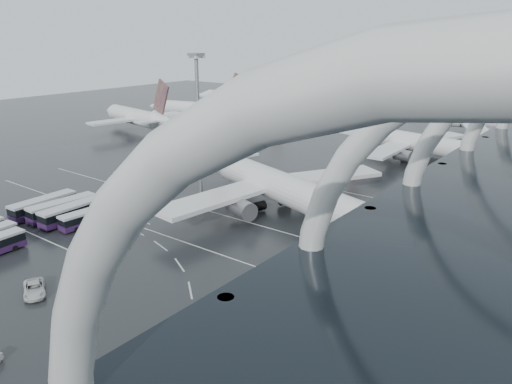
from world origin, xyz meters
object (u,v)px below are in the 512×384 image
Objects in this scene: bus_row_near_b at (62,208)px; gse_cart_belly_a at (347,227)px; airliner_gate_b at (415,143)px; bus_row_near_c at (74,212)px; bus_row_near_a at (43,205)px; van_curve_a at (34,289)px; jet_remote_mid at (200,110)px; airliner_main at (276,186)px; jet_remote_west at (138,117)px; floodlight_mast at (198,113)px; gse_cart_belly_d at (403,228)px; bus_row_near_d at (91,216)px; jet_remote_far at (244,97)px; airliner_gate_c at (481,121)px; gse_cart_belly_b at (377,207)px.

bus_row_near_b is 54.63m from gse_cart_belly_a.
bus_row_near_c is at bearing -99.98° from airliner_gate_b.
bus_row_near_a reaches higher than van_curve_a.
jet_remote_mid is 106.47m from bus_row_near_b.
bus_row_near_c is (-33.09, -87.40, -2.64)m from airliner_gate_b.
airliner_main is 39.16m from bus_row_near_c.
floodlight_mast is at bearing 157.93° from jet_remote_west.
bus_row_near_b is 6.86× the size of gse_cart_belly_d.
airliner_main is at bearing -168.36° from gse_cart_belly_d.
airliner_gate_b is at bearing 99.77° from gse_cart_belly_a.
bus_row_near_a is at bearing 103.11° from jet_remote_mid.
airliner_main reaches higher than bus_row_near_c.
airliner_gate_b reaches higher than bus_row_near_d.
airliner_main is at bearing 107.69° from jet_remote_far.
gse_cart_belly_d is at bearing -60.20° from airliner_gate_b.
bus_row_near_b is at bearing -118.87° from airliner_gate_c.
airliner_gate_b is 3.76× the size of bus_row_near_c.
gse_cart_belly_b is (51.33, 42.22, -1.14)m from bus_row_near_a.
jet_remote_mid reaches higher than gse_cart_belly_b.
bus_row_near_a is 33.60m from van_curve_a.
jet_remote_mid is 3.33× the size of bus_row_near_a.
bus_row_near_d is at bearing 94.31° from jet_remote_far.
bus_row_near_b is 1.00× the size of bus_row_near_c.
airliner_gate_c is 26.43× the size of gse_cart_belly_d.
jet_remote_west is (-93.07, -21.41, 0.62)m from airliner_gate_b.
bus_row_near_c reaches higher than bus_row_near_b.
jet_remote_far reaches higher than bus_row_near_c.
jet_remote_far is 7.34× the size of van_curve_a.
gse_cart_belly_a is (43.38, 27.64, -1.31)m from bus_row_near_c.
jet_remote_west is (-98.73, -68.77, 0.40)m from airliner_gate_c.
airliner_main is 4.82× the size of bus_row_near_d.
airliner_main reaches higher than gse_cart_belly_b.
bus_row_near_c is 59.45m from gse_cart_belly_b.
airliner_gate_c is at bearing 156.16° from jet_remote_far.
gse_cart_belly_b is at bearing -53.60° from bus_row_near_a.
jet_remote_west is 85.31m from bus_row_near_a.
gse_cart_belly_a is at bearing 2.37° from van_curve_a.
airliner_gate_c is at bearing 92.47° from gse_cart_belly_a.
airliner_gate_b is 60.76m from gse_cart_belly_a.
gse_cart_belly_b reaches higher than gse_cart_belly_d.
airliner_gate_b is at bearing 162.93° from jet_remote_mid.
jet_remote_west is 87.64m from floodlight_mast.
bus_row_near_b is (63.43, -135.23, -3.23)m from jet_remote_far.
jet_remote_mid is at bearing 36.37° from bus_row_near_d.
van_curve_a is (80.31, -85.63, -4.28)m from jet_remote_west.
jet_remote_west reaches higher than gse_cart_belly_d.
bus_row_near_b is 64.74m from gse_cart_belly_d.
gse_cart_belly_d is at bearing 115.77° from jet_remote_far.
floodlight_mast is (21.61, 22.16, 17.41)m from bus_row_near_a.
gse_cart_belly_b is at bearing -98.61° from airliner_gate_c.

